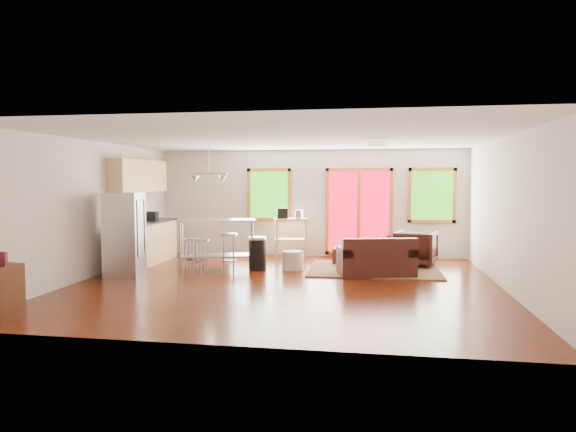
% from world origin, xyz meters
% --- Properties ---
extents(floor, '(7.50, 7.00, 0.02)m').
position_xyz_m(floor, '(0.00, 0.00, -0.01)').
color(floor, '#350F03').
rests_on(floor, ground).
extents(ceiling, '(7.50, 7.00, 0.02)m').
position_xyz_m(ceiling, '(0.00, 0.00, 2.61)').
color(ceiling, silver).
rests_on(ceiling, ground).
extents(back_wall, '(7.50, 0.02, 2.60)m').
position_xyz_m(back_wall, '(0.00, 3.51, 1.30)').
color(back_wall, beige).
rests_on(back_wall, ground).
extents(left_wall, '(0.02, 7.00, 2.60)m').
position_xyz_m(left_wall, '(-3.76, 0.00, 1.30)').
color(left_wall, beige).
rests_on(left_wall, ground).
extents(right_wall, '(0.02, 7.00, 2.60)m').
position_xyz_m(right_wall, '(3.76, 0.00, 1.30)').
color(right_wall, beige).
rests_on(right_wall, ground).
extents(front_wall, '(7.50, 0.02, 2.60)m').
position_xyz_m(front_wall, '(0.00, -3.51, 1.30)').
color(front_wall, beige).
rests_on(front_wall, ground).
extents(window_left, '(1.10, 0.05, 1.30)m').
position_xyz_m(window_left, '(-1.00, 3.46, 1.50)').
color(window_left, '#1D560E').
rests_on(window_left, back_wall).
extents(french_doors, '(1.60, 0.05, 2.10)m').
position_xyz_m(french_doors, '(1.20, 3.46, 1.10)').
color(french_doors, '#B10117').
rests_on(french_doors, back_wall).
extents(window_right, '(1.10, 0.05, 1.30)m').
position_xyz_m(window_right, '(2.90, 3.46, 1.50)').
color(window_right, '#1D560E').
rests_on(window_right, back_wall).
extents(rug, '(2.67, 2.08, 0.03)m').
position_xyz_m(rug, '(1.57, 1.69, 0.01)').
color(rug, '#455D35').
rests_on(rug, floor).
extents(loveseat, '(1.58, 1.12, 0.76)m').
position_xyz_m(loveseat, '(1.61, 1.06, 0.30)').
color(loveseat, black).
rests_on(loveseat, floor).
extents(coffee_table, '(1.12, 0.93, 0.39)m').
position_xyz_m(coffee_table, '(1.71, 2.02, 0.33)').
color(coffee_table, '#351A0B').
rests_on(coffee_table, floor).
extents(armchair, '(1.00, 0.96, 0.85)m').
position_xyz_m(armchair, '(2.47, 2.36, 0.42)').
color(armchair, black).
rests_on(armchair, floor).
extents(ottoman, '(0.60, 0.60, 0.36)m').
position_xyz_m(ottoman, '(0.97, 2.38, 0.18)').
color(ottoman, black).
rests_on(ottoman, floor).
extents(pouf, '(0.54, 0.54, 0.39)m').
position_xyz_m(pouf, '(-0.10, 1.48, 0.19)').
color(pouf, beige).
rests_on(pouf, floor).
extents(vase, '(0.23, 0.24, 0.32)m').
position_xyz_m(vase, '(1.89, 2.05, 0.52)').
color(vase, silver).
rests_on(vase, coffee_table).
extents(book, '(0.23, 0.06, 0.30)m').
position_xyz_m(book, '(2.13, 1.95, 0.55)').
color(book, maroon).
rests_on(book, coffee_table).
extents(cabinets, '(0.64, 2.24, 2.30)m').
position_xyz_m(cabinets, '(-3.49, 1.70, 0.93)').
color(cabinets, tan).
rests_on(cabinets, floor).
extents(refrigerator, '(0.72, 0.70, 1.62)m').
position_xyz_m(refrigerator, '(-3.17, 0.20, 0.81)').
color(refrigerator, '#B7BABC').
rests_on(refrigerator, floor).
extents(island, '(1.75, 1.09, 1.03)m').
position_xyz_m(island, '(-1.70, 1.39, 0.71)').
color(island, '#B7BABC').
rests_on(island, floor).
extents(cup, '(0.14, 0.12, 0.11)m').
position_xyz_m(cup, '(-1.59, 1.34, 1.01)').
color(cup, silver).
rests_on(cup, island).
extents(bar_stool_a, '(0.36, 0.36, 0.66)m').
position_xyz_m(bar_stool_a, '(-2.18, 1.16, 0.49)').
color(bar_stool_a, '#B7BABC').
rests_on(bar_stool_a, floor).
extents(bar_stool_b, '(0.34, 0.34, 0.67)m').
position_xyz_m(bar_stool_b, '(-1.87, 0.89, 0.50)').
color(bar_stool_b, '#B7BABC').
rests_on(bar_stool_b, floor).
extents(bar_stool_c, '(0.46, 0.46, 0.79)m').
position_xyz_m(bar_stool_c, '(-1.34, 1.00, 0.58)').
color(bar_stool_c, '#B7BABC').
rests_on(bar_stool_c, floor).
extents(trash_can, '(0.45, 0.45, 0.69)m').
position_xyz_m(trash_can, '(-0.81, 1.34, 0.35)').
color(trash_can, black).
rests_on(trash_can, floor).
extents(kitchen_cart, '(0.88, 0.67, 1.19)m').
position_xyz_m(kitchen_cart, '(-0.41, 3.03, 0.82)').
color(kitchen_cart, tan).
rests_on(kitchen_cart, floor).
extents(ceiling_flush, '(0.35, 0.35, 0.12)m').
position_xyz_m(ceiling_flush, '(1.60, 0.60, 2.53)').
color(ceiling_flush, white).
rests_on(ceiling_flush, ceiling).
extents(pendant_light, '(0.80, 0.18, 0.79)m').
position_xyz_m(pendant_light, '(-1.90, 1.50, 1.90)').
color(pendant_light, gray).
rests_on(pendant_light, ceiling).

